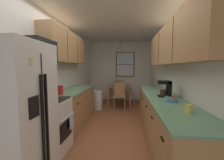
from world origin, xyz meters
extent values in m
plane|color=brown|center=(0.00, 1.00, 0.00)|extent=(12.00, 12.00, 0.00)
cube|color=white|center=(-1.35, 1.00, 1.27)|extent=(0.10, 9.00, 2.55)
cube|color=white|center=(1.35, 1.00, 1.27)|extent=(0.10, 9.00, 2.55)
cube|color=white|center=(0.00, 3.65, 1.27)|extent=(4.40, 0.10, 2.55)
cube|color=white|center=(0.00, 1.00, 2.59)|extent=(4.40, 9.00, 0.08)
cube|color=white|center=(-0.96, -1.23, 0.87)|extent=(0.67, 0.72, 1.73)
cube|color=black|center=(-0.62, -1.23, 0.81)|extent=(0.01, 0.01, 1.56)
cube|color=black|center=(-0.61, -1.27, 0.81)|extent=(0.02, 0.02, 1.11)
cube|color=black|center=(-0.61, -1.19, 0.81)|extent=(0.02, 0.02, 1.11)
cube|color=black|center=(-0.62, -1.39, 1.04)|extent=(0.01, 0.15, 0.22)
cube|color=beige|center=(-0.62, -1.40, 1.50)|extent=(0.01, 0.05, 0.07)
cube|color=white|center=(-0.62, -1.35, 1.25)|extent=(0.01, 0.04, 0.05)
cube|color=white|center=(-0.99, -0.54, 0.45)|extent=(0.62, 0.62, 0.90)
cube|color=black|center=(-0.67, -0.54, 0.42)|extent=(0.01, 0.43, 0.30)
cube|color=silver|center=(-0.65, -0.54, 0.63)|extent=(0.02, 0.49, 0.02)
cube|color=black|center=(-0.99, -0.54, 0.91)|extent=(0.59, 0.58, 0.02)
cube|color=white|center=(-1.27, -0.54, 1.00)|extent=(0.06, 0.62, 0.20)
cylinder|color=#2D2D2D|center=(-1.13, -0.67, 0.93)|extent=(0.15, 0.15, 0.01)
cylinder|color=#2D2D2D|center=(-1.13, -0.40, 0.93)|extent=(0.15, 0.15, 0.01)
cylinder|color=#2D2D2D|center=(-0.85, -0.67, 0.93)|extent=(0.15, 0.15, 0.01)
cylinder|color=#2D2D2D|center=(-0.85, -0.40, 0.93)|extent=(0.15, 0.15, 0.01)
cube|color=black|center=(-1.11, -0.54, 1.71)|extent=(0.38, 0.58, 0.35)
cube|color=black|center=(-0.92, -0.60, 1.71)|extent=(0.01, 0.35, 0.22)
cube|color=#2D2D33|center=(-0.92, -0.34, 1.71)|extent=(0.01, 0.12, 0.22)
cube|color=#A87A4C|center=(-1.00, 0.67, 0.43)|extent=(0.60, 1.78, 0.87)
cube|color=#60936B|center=(-1.00, 0.67, 0.89)|extent=(0.63, 1.80, 0.03)
cube|color=black|center=(-0.69, 0.08, 0.70)|extent=(0.02, 0.10, 0.01)
cube|color=black|center=(-0.69, 0.67, 0.70)|extent=(0.02, 0.10, 0.01)
cube|color=black|center=(-0.69, 1.26, 0.70)|extent=(0.02, 0.10, 0.01)
cube|color=#A87A4C|center=(-1.14, 0.62, 1.91)|extent=(0.32, 1.88, 0.71)
cube|color=#2D2319|center=(-0.98, 0.31, 1.91)|extent=(0.01, 0.01, 0.65)
cube|color=#2D2319|center=(-0.98, 0.93, 1.91)|extent=(0.01, 0.01, 0.65)
cube|color=#A87A4C|center=(1.00, 0.02, 0.43)|extent=(0.60, 3.17, 0.87)
cube|color=#60936B|center=(1.00, 0.02, 0.89)|extent=(0.63, 3.19, 0.03)
cube|color=black|center=(0.69, -1.25, 0.70)|extent=(0.02, 0.10, 0.01)
cube|color=black|center=(0.69, -0.61, 0.70)|extent=(0.02, 0.10, 0.01)
cube|color=black|center=(0.69, 0.02, 0.70)|extent=(0.02, 0.10, 0.01)
cube|color=black|center=(0.69, 0.66, 0.70)|extent=(0.02, 0.10, 0.01)
cube|color=black|center=(0.69, 1.29, 0.70)|extent=(0.02, 0.10, 0.01)
cube|color=#A87A4C|center=(1.14, -0.03, 1.85)|extent=(0.32, 2.87, 0.71)
cube|color=#2D2319|center=(0.98, -0.50, 1.85)|extent=(0.01, 0.01, 0.65)
cube|color=#2D2319|center=(0.98, 0.44, 1.85)|extent=(0.01, 0.01, 0.65)
cube|color=olive|center=(0.04, 2.77, 0.72)|extent=(0.86, 0.77, 0.03)
cube|color=olive|center=(-0.36, 2.41, 0.35)|extent=(0.06, 0.06, 0.71)
cube|color=olive|center=(0.44, 2.41, 0.35)|extent=(0.06, 0.06, 0.71)
cube|color=olive|center=(-0.36, 3.13, 0.35)|extent=(0.06, 0.06, 0.71)
cube|color=olive|center=(0.44, 3.13, 0.35)|extent=(0.06, 0.06, 0.71)
cube|color=#A87A4C|center=(0.06, 2.11, 0.45)|extent=(0.41, 0.41, 0.04)
cube|color=#A87A4C|center=(0.05, 2.29, 0.68)|extent=(0.37, 0.05, 0.45)
cylinder|color=#A87A4C|center=(0.25, 1.93, 0.22)|extent=(0.04, 0.04, 0.43)
cylinder|color=#A87A4C|center=(-0.12, 1.92, 0.22)|extent=(0.04, 0.04, 0.43)
cylinder|color=#A87A4C|center=(0.23, 2.29, 0.22)|extent=(0.04, 0.04, 0.43)
cylinder|color=#A87A4C|center=(-0.13, 2.28, 0.22)|extent=(0.04, 0.04, 0.43)
cube|color=#A87A4C|center=(0.01, 3.44, 0.45)|extent=(0.42, 0.42, 0.04)
cube|color=#A87A4C|center=(0.00, 3.25, 0.68)|extent=(0.37, 0.05, 0.45)
cylinder|color=#A87A4C|center=(-0.16, 3.63, 0.22)|extent=(0.04, 0.04, 0.43)
cylinder|color=#A87A4C|center=(0.20, 3.61, 0.22)|extent=(0.04, 0.04, 0.43)
cylinder|color=#A87A4C|center=(-0.18, 3.26, 0.22)|extent=(0.04, 0.04, 0.43)
cylinder|color=#A87A4C|center=(0.18, 3.24, 0.22)|extent=(0.04, 0.04, 0.43)
cylinder|color=black|center=(0.04, 2.77, 2.34)|extent=(0.01, 0.01, 0.42)
cone|color=beige|center=(0.04, 2.77, 2.08)|extent=(0.26, 0.26, 0.10)
sphere|color=white|center=(0.04, 2.77, 2.10)|extent=(0.06, 0.06, 0.06)
cube|color=brown|center=(0.22, 3.58, 1.57)|extent=(0.81, 0.04, 1.06)
cube|color=silver|center=(0.22, 3.56, 1.57)|extent=(0.73, 0.01, 0.98)
cube|color=brown|center=(0.22, 3.56, 1.57)|extent=(0.73, 0.02, 0.03)
cylinder|color=white|center=(-0.70, 2.05, 0.32)|extent=(0.35, 0.35, 0.63)
cylinder|color=red|center=(-1.00, -0.03, 0.99)|extent=(0.11, 0.11, 0.19)
cylinder|color=white|center=(-1.00, -0.03, 1.10)|extent=(0.11, 0.11, 0.02)
cube|color=silver|center=(-0.64, -0.38, 0.50)|extent=(0.02, 0.16, 0.24)
cube|color=black|center=(1.00, -0.03, 0.91)|extent=(0.22, 0.18, 0.02)
cube|color=black|center=(1.08, -0.03, 1.05)|extent=(0.06, 0.18, 0.30)
cube|color=black|center=(1.00, -0.03, 1.17)|extent=(0.22, 0.18, 0.06)
cylinder|color=#331E14|center=(0.98, -0.03, 0.98)|extent=(0.11, 0.11, 0.11)
cylinder|color=#E5CC4C|center=(1.05, -0.97, 0.95)|extent=(0.07, 0.07, 0.10)
torus|color=#E5CC4C|center=(1.10, -0.97, 0.96)|extent=(0.05, 0.01, 0.05)
cylinder|color=#597F9E|center=(1.00, -0.41, 0.93)|extent=(0.20, 0.20, 0.06)
cylinder|color=black|center=(1.00, -0.41, 0.95)|extent=(0.17, 0.17, 0.03)
sphere|color=red|center=(1.04, -0.41, 0.96)|extent=(0.06, 0.06, 0.06)
sphere|color=green|center=(0.95, -0.40, 0.96)|extent=(0.06, 0.06, 0.06)
cylinder|color=#4C7299|center=(0.02, 2.87, 0.77)|extent=(0.17, 0.17, 0.06)
camera|label=1|loc=(0.32, -2.72, 1.44)|focal=22.88mm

